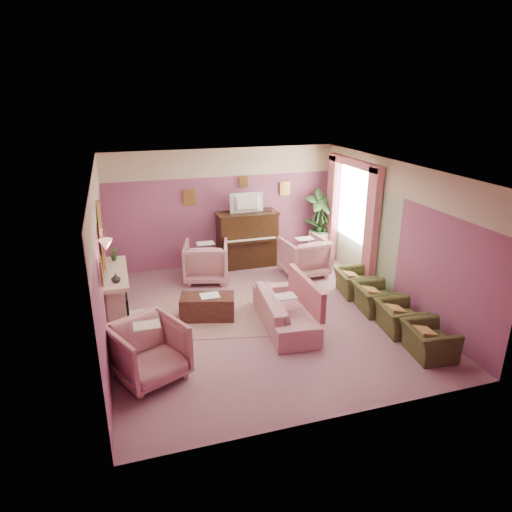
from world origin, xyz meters
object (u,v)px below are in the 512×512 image
object	(u,v)px
olive_chair_c	(375,295)
olive_chair_d	(354,279)
coffee_table	(208,307)
floral_armchair_right	(304,255)
television	(247,202)
side_table	(318,245)
olive_chair_a	(429,336)
sofa	(285,305)
piano	(247,240)
olive_chair_b	(400,313)
floral_armchair_front	(149,348)
floral_armchair_left	(206,259)

from	to	relation	value
olive_chair_c	olive_chair_d	world-z (taller)	same
coffee_table	floral_armchair_right	bearing A→B (deg)	29.56
television	side_table	world-z (taller)	television
floral_armchair_right	olive_chair_a	bearing A→B (deg)	-81.13
sofa	floral_armchair_right	bearing A→B (deg)	59.20
television	side_table	size ratio (longest dim) A/B	1.14
coffee_table	floral_armchair_right	distance (m)	2.95
olive_chair_c	piano	bearing A→B (deg)	118.16
sofa	olive_chair_a	xyz separation A→B (m)	(1.85, -1.65, -0.05)
television	coffee_table	world-z (taller)	television
olive_chair_a	olive_chair_b	bearing A→B (deg)	90.00
piano	olive_chair_b	xyz separation A→B (m)	(1.66, -3.93, -0.30)
piano	side_table	bearing A→B (deg)	-1.56
television	floral_armchair_front	bearing A→B (deg)	-123.92
piano	floral_armchair_right	size ratio (longest dim) A/B	1.42
floral_armchair_right	olive_chair_c	distance (m)	2.21
olive_chair_c	olive_chair_d	xyz separation A→B (m)	(0.00, 0.82, 0.00)
television	floral_armchair_right	size ratio (longest dim) A/B	0.81
olive_chair_b	olive_chair_d	bearing A→B (deg)	90.00
olive_chair_c	olive_chair_d	bearing A→B (deg)	90.00
floral_armchair_left	olive_chair_b	distance (m)	4.33
floral_armchair_right	olive_chair_b	world-z (taller)	floral_armchair_right
coffee_table	olive_chair_a	xyz separation A→B (m)	(3.15, -2.32, 0.12)
piano	coffee_table	bearing A→B (deg)	-121.37
sofa	floral_armchair_left	size ratio (longest dim) A/B	2.02
olive_chair_b	piano	bearing A→B (deg)	112.96
piano	olive_chair_a	size ratio (longest dim) A/B	1.74
television	floral_armchair_front	size ratio (longest dim) A/B	0.81
floral_armchair_front	television	bearing A→B (deg)	56.08
floral_armchair_right	olive_chair_b	distance (m)	3.01
coffee_table	olive_chair_c	size ratio (longest dim) A/B	1.24
television	olive_chair_d	xyz separation A→B (m)	(1.66, -2.24, -1.25)
olive_chair_c	side_table	size ratio (longest dim) A/B	1.15
floral_armchair_left	coffee_table	bearing A→B (deg)	-100.76
floral_armchair_left	olive_chair_a	world-z (taller)	floral_armchair_left
sofa	floral_armchair_right	world-z (taller)	floral_armchair_right
olive_chair_c	floral_armchair_left	bearing A→B (deg)	138.51
olive_chair_a	side_table	bearing A→B (deg)	87.52
piano	television	bearing A→B (deg)	-90.00
floral_armchair_right	olive_chair_c	size ratio (longest dim) A/B	1.22
piano	olive_chair_b	distance (m)	4.28
coffee_table	olive_chair_d	xyz separation A→B (m)	(3.15, 0.14, 0.12)
floral_armchair_front	olive_chair_b	xyz separation A→B (m)	(4.34, 0.11, -0.14)
olive_chair_c	floral_armchair_right	bearing A→B (deg)	105.44
floral_armchair_left	piano	bearing A→B (deg)	28.91
olive_chair_d	floral_armchair_right	bearing A→B (deg)	114.18
television	floral_armchair_front	distance (m)	4.93
floral_armchair_left	olive_chair_c	world-z (taller)	floral_armchair_left
coffee_table	olive_chair_d	world-z (taller)	olive_chair_d
coffee_table	sofa	bearing A→B (deg)	-27.39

